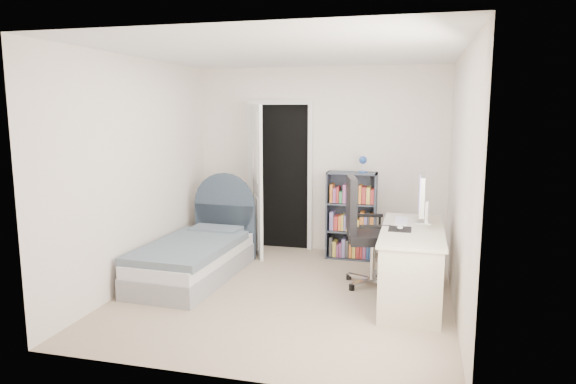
% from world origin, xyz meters
% --- Properties ---
extents(room_shell, '(3.50, 3.70, 2.60)m').
position_xyz_m(room_shell, '(0.00, 0.00, 1.25)').
color(room_shell, gray).
rests_on(room_shell, ground).
extents(door, '(0.92, 0.76, 2.06)m').
position_xyz_m(door, '(-0.70, 1.54, 1.03)').
color(door, black).
rests_on(door, ground).
extents(bed, '(0.94, 1.86, 1.12)m').
position_xyz_m(bed, '(-1.16, 0.29, 0.25)').
color(bed, gray).
rests_on(bed, ground).
extents(nightstand, '(0.43, 0.43, 0.63)m').
position_xyz_m(nightstand, '(-1.27, 1.58, 0.41)').
color(nightstand, tan).
rests_on(nightstand, ground).
extents(floor_lamp, '(0.21, 0.21, 1.49)m').
position_xyz_m(floor_lamp, '(-0.81, 1.44, 0.61)').
color(floor_lamp, silver).
rests_on(floor_lamp, ground).
extents(bookcase, '(0.64, 0.27, 1.35)m').
position_xyz_m(bookcase, '(0.50, 1.47, 0.53)').
color(bookcase, '#3E4655').
rests_on(bookcase, ground).
extents(desk, '(0.61, 1.54, 1.26)m').
position_xyz_m(desk, '(1.28, 0.14, 0.41)').
color(desk, beige).
rests_on(desk, ground).
extents(office_chair, '(0.66, 0.68, 1.21)m').
position_xyz_m(office_chair, '(0.76, 0.46, 0.67)').
color(office_chair, silver).
rests_on(office_chair, ground).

